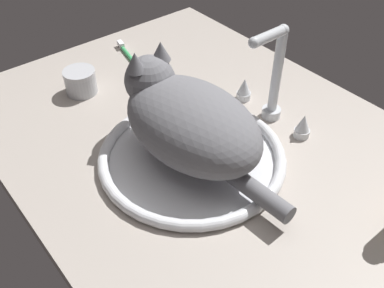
{
  "coord_description": "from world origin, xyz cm",
  "views": [
    {
      "loc": [
        46.08,
        -44.38,
        60.56
      ],
      "look_at": [
        -1.36,
        -5.97,
        7.0
      ],
      "focal_mm": 41.38,
      "sensor_mm": 36.0,
      "label": 1
    }
  ],
  "objects": [
    {
      "name": "faucet",
      "position": [
        -1.36,
        14.81,
        11.33
      ],
      "size": [
        19.89,
        10.63,
        21.01
      ],
      "color": "silver",
      "rests_on": "countertop"
    },
    {
      "name": "toothbrush",
      "position": [
        -38.86,
        5.01,
        3.61
      ],
      "size": [
        19.02,
        4.94,
        1.7
      ],
      "color": "#3FB266",
      "rests_on": "countertop"
    },
    {
      "name": "metal_jar",
      "position": [
        -34.67,
        -11.17,
        5.8
      ],
      "size": [
        7.17,
        7.17,
        5.57
      ],
      "color": "#B2B5BA",
      "rests_on": "countertop"
    },
    {
      "name": "sink_basin",
      "position": [
        -1.36,
        -5.97,
        3.92
      ],
      "size": [
        35.33,
        35.33,
        2.13
      ],
      "color": "white",
      "rests_on": "countertop"
    },
    {
      "name": "countertop",
      "position": [
        0.0,
        0.0,
        1.5
      ],
      "size": [
        109.25,
        72.49,
        3.0
      ],
      "primitive_type": "cube",
      "color": "#ADA399",
      "rests_on": "ground"
    },
    {
      "name": "cat",
      "position": [
        -3.16,
        -6.08,
        12.06
      ],
      "size": [
        39.48,
        20.46,
        17.03
      ],
      "color": "slate",
      "rests_on": "sink_basin"
    }
  ]
}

